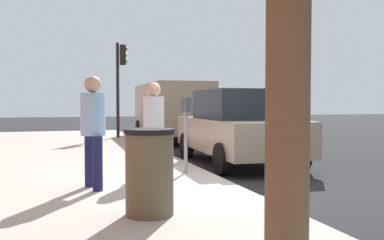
# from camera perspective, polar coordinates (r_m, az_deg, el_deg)

# --- Properties ---
(ground_plane) EXTENTS (80.00, 80.00, 0.00)m
(ground_plane) POSITION_cam_1_polar(r_m,az_deg,el_deg) (7.62, 3.98, -8.77)
(ground_plane) COLOR #232326
(ground_plane) RESTS_ON ground
(sidewalk_slab) EXTENTS (28.00, 6.00, 0.15)m
(sidewalk_slab) POSITION_cam_1_polar(r_m,az_deg,el_deg) (7.11, -19.47, -9.09)
(sidewalk_slab) COLOR #B7B2A8
(sidewalk_slab) RESTS_ON ground_plane
(parking_meter) EXTENTS (0.36, 0.12, 1.41)m
(parking_meter) POSITION_cam_1_polar(r_m,az_deg,el_deg) (7.98, -0.83, 0.16)
(parking_meter) COLOR gray
(parking_meter) RESTS_ON sidewalk_slab
(pedestrian_at_meter) EXTENTS (0.45, 0.36, 1.67)m
(pedestrian_at_meter) POSITION_cam_1_polar(r_m,az_deg,el_deg) (7.56, -5.12, -0.30)
(pedestrian_at_meter) COLOR #47474C
(pedestrian_at_meter) RESTS_ON sidewalk_slab
(pedestrian_bystander) EXTENTS (0.51, 0.37, 1.72)m
(pedestrian_bystander) POSITION_cam_1_polar(r_m,az_deg,el_deg) (6.66, -13.06, -0.40)
(pedestrian_bystander) COLOR #191E4C
(pedestrian_bystander) RESTS_ON sidewalk_slab
(parked_sedan_near) EXTENTS (4.46, 2.08, 1.77)m
(parked_sedan_near) POSITION_cam_1_polar(r_m,az_deg,el_deg) (10.23, 6.13, -0.91)
(parked_sedan_near) COLOR gray
(parked_sedan_near) RESTS_ON ground_plane
(parked_van_far) EXTENTS (5.26, 2.24, 2.18)m
(parked_van_far) POSITION_cam_1_polar(r_m,az_deg,el_deg) (16.22, -2.83, 1.54)
(parked_van_far) COLOR gray
(parked_van_far) RESTS_ON ground_plane
(traffic_signal) EXTENTS (0.24, 0.44, 3.60)m
(traffic_signal) POSITION_cam_1_polar(r_m,az_deg,el_deg) (16.61, -9.54, 6.08)
(traffic_signal) COLOR black
(traffic_signal) RESTS_ON sidewalk_slab
(trash_bin) EXTENTS (0.59, 0.59, 1.01)m
(trash_bin) POSITION_cam_1_polar(r_m,az_deg,el_deg) (5.04, -5.69, -6.89)
(trash_bin) COLOR brown
(trash_bin) RESTS_ON sidewalk_slab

